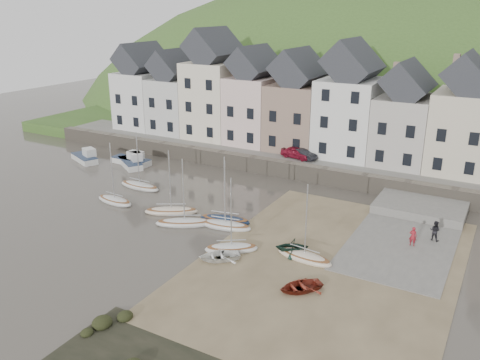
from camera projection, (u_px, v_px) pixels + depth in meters
The scene contains 27 objects.
ground at pixel (205, 233), 42.01m from camera, with size 160.00×160.00×0.00m, color #443E35.
quay_land at pixel (332, 141), 68.09m from camera, with size 90.00×30.00×1.50m, color #3A5A24.
quay_street at pixel (300, 156), 58.36m from camera, with size 70.00×7.00×0.10m, color slate.
seawall at pixel (288, 170), 55.70m from camera, with size 70.00×1.20×1.80m, color slate.
beach at pixel (329, 264), 36.90m from camera, with size 18.00×26.00×0.06m, color brown.
slipway at pixel (407, 235), 41.62m from camera, with size 8.00×18.00×0.12m, color slate.
hillside at pixel (350, 197), 99.61m from camera, with size 134.40×84.00×84.00m.
townhouse_terrace at pixel (327, 104), 58.53m from camera, with size 61.05×8.00×13.93m.
sailboat_0 at pixel (140, 186), 52.49m from camera, with size 5.08×1.65×6.32m.
sailboat_1 at pixel (115, 200), 48.51m from camera, with size 4.45×1.87×6.32m.
sailboat_2 at pixel (171, 211), 46.04m from camera, with size 5.08×3.80×6.32m.
sailboat_3 at pixel (225, 225), 43.00m from camera, with size 4.94×2.31×6.32m.
sailboat_4 at pixel (185, 222), 43.54m from camera, with size 5.20×3.91×6.32m.
sailboat_5 at pixel (225, 220), 44.14m from camera, with size 4.87×2.43×6.32m.
sailboat_6 at pixel (231, 248), 38.88m from camera, with size 4.34×3.57×6.32m.
sailboat_7 at pixel (304, 257), 37.55m from camera, with size 4.74×2.05×6.32m.
motorboat_0 at pixel (132, 162), 59.66m from camera, with size 5.09×4.11×1.70m.
motorboat_1 at pixel (86, 157), 61.56m from camera, with size 4.97×3.40×1.70m.
motorboat_2 at pixel (132, 160), 60.46m from camera, with size 5.33×1.95×1.70m.
rowboat_white at pixel (219, 256), 37.44m from camera, with size 2.27×3.17×0.66m, color white.
rowboat_green at pixel (292, 246), 38.18m from camera, with size 2.18×2.52×1.33m, color black.
rowboat_red at pixel (300, 286), 33.34m from camera, with size 2.19×3.07×0.64m, color maroon.
person_red at pixel (413, 236), 39.37m from camera, with size 0.59×0.39×1.62m, color maroon.
person_dark at pixel (435, 231), 40.26m from camera, with size 0.83×0.65×1.71m, color black.
car_left at pixel (297, 153), 57.33m from camera, with size 1.55×3.86×1.32m, color maroon.
car_right at pixel (302, 154), 57.04m from camera, with size 1.25×3.59×1.18m, color black.
shore_rocks at pixel (153, 358), 26.88m from camera, with size 14.00×6.00×0.77m.
Camera 1 is at (21.28, -31.81, 18.14)m, focal length 37.00 mm.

